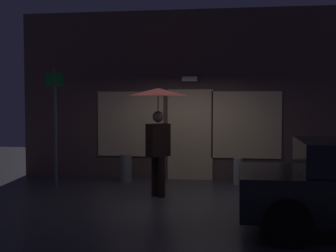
{
  "coord_description": "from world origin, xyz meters",
  "views": [
    {
      "loc": [
        1.34,
        -9.58,
        1.98
      ],
      "look_at": [
        -0.2,
        0.05,
        1.43
      ],
      "focal_mm": 52.21,
      "sensor_mm": 36.0,
      "label": 1
    }
  ],
  "objects_px": {
    "street_sign_post": "(55,121)",
    "sidewalk_bollard": "(238,171)",
    "sidewalk_bollard_2": "(126,168)",
    "person_with_umbrella": "(158,111)"
  },
  "relations": [
    {
      "from": "street_sign_post",
      "to": "sidewalk_bollard",
      "type": "distance_m",
      "value": 4.3
    },
    {
      "from": "street_sign_post",
      "to": "sidewalk_bollard",
      "type": "height_order",
      "value": "street_sign_post"
    },
    {
      "from": "street_sign_post",
      "to": "sidewalk_bollard",
      "type": "relative_size",
      "value": 4.29
    },
    {
      "from": "street_sign_post",
      "to": "sidewalk_bollard_2",
      "type": "height_order",
      "value": "street_sign_post"
    },
    {
      "from": "sidewalk_bollard",
      "to": "sidewalk_bollard_2",
      "type": "distance_m",
      "value": 2.64
    },
    {
      "from": "person_with_umbrella",
      "to": "sidewalk_bollard_2",
      "type": "xyz_separation_m",
      "value": [
        -1.06,
        1.51,
        -1.39
      ]
    },
    {
      "from": "sidewalk_bollard_2",
      "to": "street_sign_post",
      "type": "bearing_deg",
      "value": -145.64
    },
    {
      "from": "person_with_umbrella",
      "to": "sidewalk_bollard_2",
      "type": "height_order",
      "value": "person_with_umbrella"
    },
    {
      "from": "street_sign_post",
      "to": "sidewalk_bollard_2",
      "type": "distance_m",
      "value": 2.01
    },
    {
      "from": "street_sign_post",
      "to": "sidewalk_bollard",
      "type": "xyz_separation_m",
      "value": [
        3.99,
        1.07,
        -1.18
      ]
    }
  ]
}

